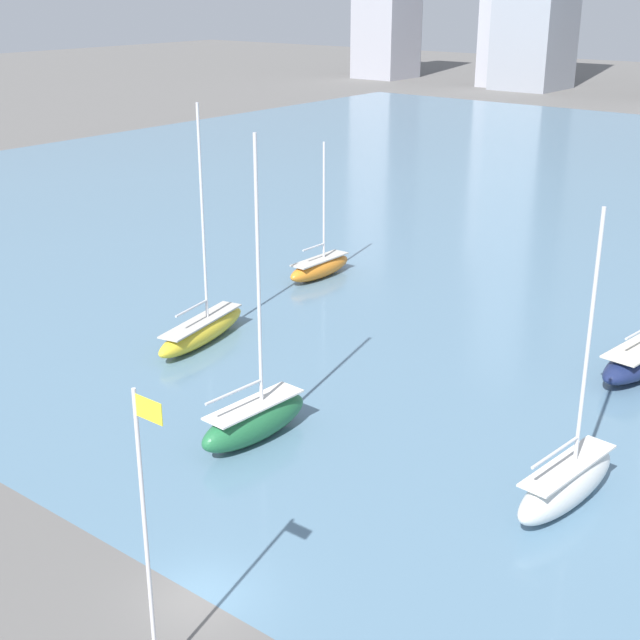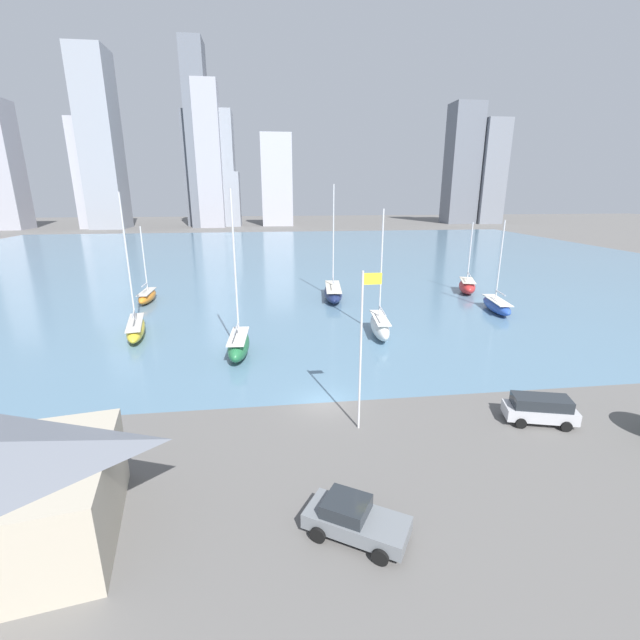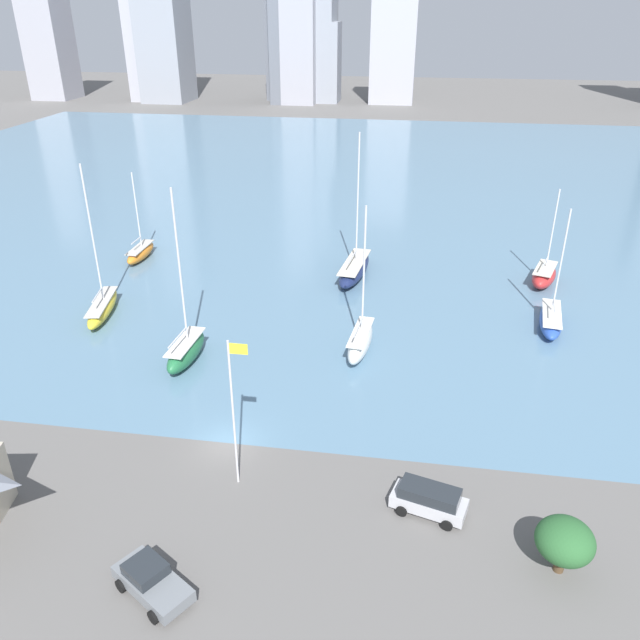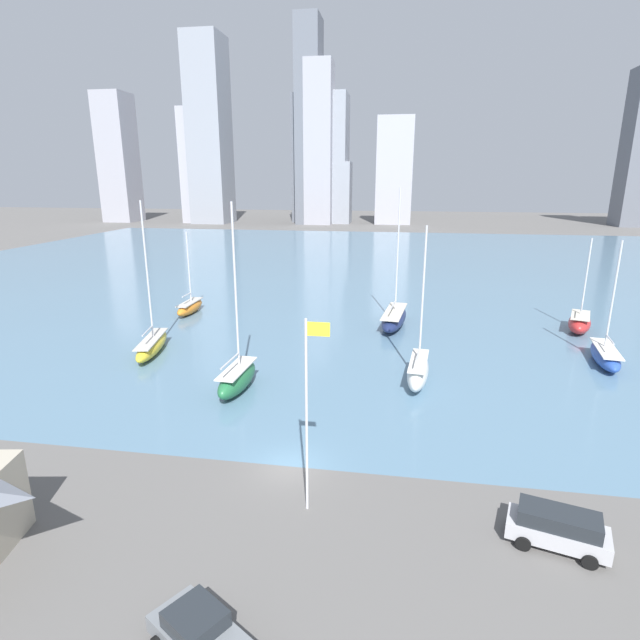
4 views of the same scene
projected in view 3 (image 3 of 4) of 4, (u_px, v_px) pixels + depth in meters
The scene contains 14 objects.
ground_plane at pixel (228, 443), 44.31m from camera, with size 500.00×500.00×0.00m, color #605E5B.
harbor_water at pixel (345, 187), 105.95m from camera, with size 180.00×140.00×0.00m.
flag_pole at pixel (234, 409), 38.13m from camera, with size 1.24×0.14×10.53m.
yard_shrub at pixel (565, 541), 33.40m from camera, with size 3.16×3.16×3.39m.
distant_city_skyline at pixel (316, 8), 184.80m from camera, with size 225.27×24.24×72.21m.
sailboat_green at pixel (186, 350), 53.83m from camera, with size 2.29×6.94×15.28m.
sailboat_orange at pixel (141, 252), 75.86m from camera, with size 1.77×6.78×10.47m.
sailboat_blue at pixel (551, 319), 59.70m from camera, with size 3.23×8.12×11.62m.
sailboat_white at pixel (360, 341), 55.28m from camera, with size 2.43×7.44×13.35m.
sailboat_yellow at pixel (103, 307), 62.06m from camera, with size 3.55×9.09×14.98m.
sailboat_red at pixel (544, 275), 68.78m from camera, with size 4.18×6.56×10.64m.
sailboat_navy at pixel (354, 268), 70.82m from camera, with size 3.74×10.77×15.97m.
parked_pickup_gray at pixel (151, 580), 32.71m from camera, with size 5.02×4.19×1.75m.
parked_suv_silver at pixel (429, 499), 37.83m from camera, with size 4.85×3.00×1.90m.
Camera 3 is at (11.96, -34.08, 27.91)m, focal length 35.00 mm.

